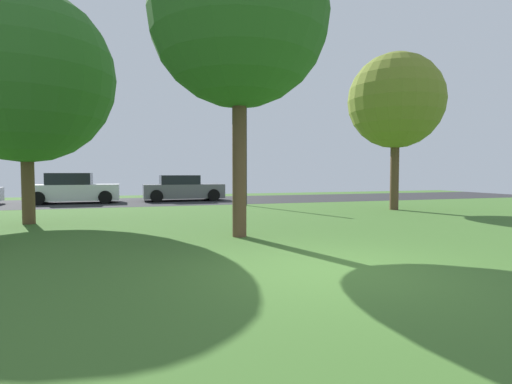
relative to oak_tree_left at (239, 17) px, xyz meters
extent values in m
plane|color=#3D6628|center=(0.55, -3.61, -5.19)|extent=(44.00, 44.00, 0.00)
cube|color=#28282B|center=(0.55, 12.39, -5.19)|extent=(44.00, 6.40, 0.01)
cylinder|color=brown|center=(0.00, 0.00, -3.41)|extent=(0.34, 0.34, 3.56)
sphere|color=#2D6023|center=(0.00, 0.00, 0.02)|extent=(4.24, 4.24, 4.24)
cylinder|color=brown|center=(-5.40, 4.19, -3.73)|extent=(0.36, 0.36, 2.93)
sphere|color=#2D6023|center=(-5.40, 4.19, -0.80)|extent=(5.12, 5.12, 5.12)
cylinder|color=brown|center=(7.89, 4.70, -3.66)|extent=(0.35, 0.35, 3.07)
sphere|color=olive|center=(7.89, 4.70, -0.74)|extent=(3.84, 3.84, 3.84)
cube|color=white|center=(-5.10, 12.43, -4.65)|extent=(4.21, 1.79, 0.78)
cube|color=black|center=(-5.31, 12.43, -3.97)|extent=(2.02, 1.57, 0.57)
cylinder|color=black|center=(-3.63, 13.32, -4.87)|extent=(0.64, 0.22, 0.64)
cylinder|color=black|center=(-3.63, 11.53, -4.87)|extent=(0.64, 0.22, 0.64)
cylinder|color=black|center=(-6.58, 13.32, -4.87)|extent=(0.64, 0.22, 0.64)
cylinder|color=black|center=(-6.58, 11.53, -4.87)|extent=(0.64, 0.22, 0.64)
cube|color=slate|center=(0.30, 12.59, -4.67)|extent=(4.21, 1.84, 0.74)
cube|color=black|center=(0.09, 12.59, -4.06)|extent=(2.02, 1.62, 0.48)
cylinder|color=black|center=(1.77, 13.51, -4.87)|extent=(0.64, 0.22, 0.64)
cylinder|color=black|center=(1.77, 11.67, -4.87)|extent=(0.64, 0.22, 0.64)
cylinder|color=black|center=(-1.18, 13.51, -4.87)|extent=(0.64, 0.22, 0.64)
cylinder|color=black|center=(-1.18, 11.67, -4.87)|extent=(0.64, 0.22, 0.64)
cylinder|color=#2D2D33|center=(2.64, 8.59, -2.94)|extent=(0.14, 0.14, 4.50)
camera|label=1|loc=(-2.54, -9.31, -3.63)|focal=28.22mm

